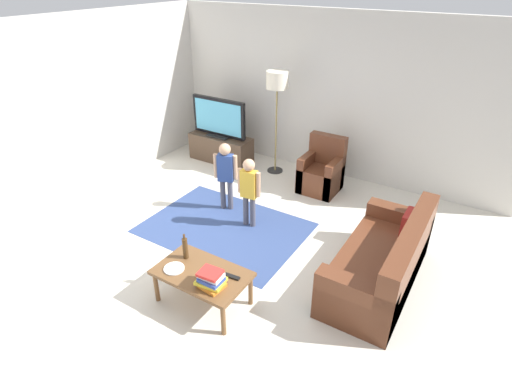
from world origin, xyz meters
name	(u,v)px	position (x,y,z in m)	size (l,w,h in m)	color
ground	(231,255)	(0.00, 0.00, 0.00)	(7.80, 7.80, 0.00)	beige
wall_back	(332,96)	(0.00, 3.00, 1.35)	(6.00, 0.12, 2.70)	silver
wall_left	(61,115)	(-3.00, 0.00, 1.35)	(0.12, 6.00, 2.70)	silver
area_rug	(225,228)	(-0.44, 0.47, 0.00)	(2.20, 1.60, 0.01)	#33477A
tv_stand	(221,149)	(-1.84, 2.30, 0.24)	(1.20, 0.44, 0.50)	#4C3828
tv	(219,118)	(-1.84, 2.28, 0.85)	(1.10, 0.28, 0.71)	black
couch	(385,265)	(1.80, 0.48, 0.29)	(0.80, 1.80, 0.86)	brown
armchair	(322,173)	(0.24, 2.26, 0.30)	(0.60, 0.60, 0.90)	brown
floor_lamp	(277,86)	(-0.75, 2.45, 1.54)	(0.36, 0.36, 1.78)	#262626
child_near_tv	(226,171)	(-0.73, 0.93, 0.64)	(0.34, 0.20, 1.06)	#4C4C59
child_center	(249,187)	(-0.19, 0.72, 0.62)	(0.34, 0.17, 1.03)	#4C4C59
coffee_table	(202,276)	(0.22, -0.83, 0.37)	(1.00, 0.60, 0.42)	brown
book_stack	(211,279)	(0.44, -0.95, 0.51)	(0.30, 0.25, 0.19)	orange
bottle	(185,248)	(-0.08, -0.73, 0.55)	(0.06, 0.06, 0.31)	#4C3319
tv_remote	(232,277)	(0.54, -0.73, 0.43)	(0.17, 0.05, 0.02)	black
plate	(174,269)	(-0.06, -0.95, 0.43)	(0.22, 0.22, 0.02)	white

